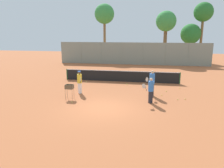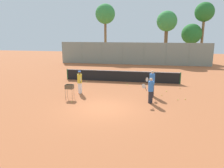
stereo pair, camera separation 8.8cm
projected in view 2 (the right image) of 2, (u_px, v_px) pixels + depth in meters
name	position (u px, v px, depth m)	size (l,w,h in m)	color
ground_plane	(103.00, 108.00, 13.58)	(80.00, 80.00, 0.00)	#B26038
tennis_net	(121.00, 76.00, 20.91)	(11.03, 0.10, 1.07)	#26592D
back_fence	(133.00, 54.00, 31.94)	(22.09, 0.08, 3.22)	gray
tree_0	(204.00, 13.00, 33.78)	(2.96, 2.96, 9.22)	brown
tree_1	(105.00, 15.00, 37.15)	(3.35, 3.35, 9.41)	brown
tree_2	(192.00, 34.00, 35.01)	(3.20, 3.20, 6.01)	brown
tree_3	(167.00, 22.00, 33.06)	(3.07, 3.07, 7.85)	brown
player_white_outfit	(152.00, 83.00, 16.06)	(0.69, 0.80, 1.91)	#26262D
player_red_cap	(151.00, 90.00, 14.43)	(0.81, 0.57, 1.71)	#26262D
player_yellow_shirt	(80.00, 82.00, 16.83)	(0.54, 0.84, 1.73)	white
ball_cart	(70.00, 88.00, 15.42)	(0.56, 0.41, 1.02)	brown
tennis_ball_0	(127.00, 85.00, 19.62)	(0.07, 0.07, 0.07)	#D1E54C
tennis_ball_1	(87.00, 82.00, 20.88)	(0.07, 0.07, 0.07)	#D1E54C
tennis_ball_2	(178.00, 100.00, 15.22)	(0.07, 0.07, 0.07)	#D1E54C
tennis_ball_3	(166.00, 91.00, 17.38)	(0.07, 0.07, 0.07)	#D1E54C
tennis_ball_4	(127.00, 84.00, 19.85)	(0.07, 0.07, 0.07)	#D1E54C
tennis_ball_5	(185.00, 99.00, 15.34)	(0.07, 0.07, 0.07)	#D1E54C
tennis_ball_6	(162.00, 95.00, 16.31)	(0.07, 0.07, 0.07)	#D1E54C
tennis_ball_7	(180.00, 88.00, 18.32)	(0.07, 0.07, 0.07)	#D1E54C
tennis_ball_8	(72.00, 102.00, 14.74)	(0.07, 0.07, 0.07)	#D1E54C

